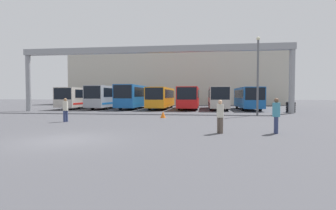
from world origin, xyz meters
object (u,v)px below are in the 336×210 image
bus_slot_1 (108,96)px  pedestrian_near_right (220,116)px  pedestrian_mid_right (65,109)px  bus_slot_6 (248,97)px  bus_slot_3 (161,97)px  tire_stack (291,107)px  pedestrian_near_center (276,115)px  bus_slot_2 (135,95)px  bus_slot_0 (83,97)px  bus_slot_5 (218,97)px  lamp_post (258,73)px  traffic_cone (163,114)px  bus_slot_4 (189,97)px

bus_slot_1 → pedestrian_near_right: bearing=-57.6°
pedestrian_mid_right → bus_slot_6: bearing=170.4°
bus_slot_3 → tire_stack: (15.80, -6.05, -1.13)m
bus_slot_3 → pedestrian_near_center: (9.71, -23.21, -0.77)m
pedestrian_mid_right → pedestrian_near_center: size_ratio=0.96×
pedestrian_near_center → bus_slot_2: bearing=-139.5°
pedestrian_near_center → pedestrian_near_right: size_ratio=1.05×
bus_slot_0 → pedestrian_near_right: (18.81, -23.64, -0.82)m
bus_slot_5 → pedestrian_near_right: bus_slot_5 is taller
bus_slot_2 → lamp_post: bearing=-35.7°
bus_slot_0 → bus_slot_3: size_ratio=1.02×
traffic_cone → bus_slot_6: bearing=56.6°
pedestrian_near_right → traffic_cone: 9.68m
bus_slot_3 → bus_slot_5: 7.97m
bus_slot_3 → tire_stack: size_ratio=9.63×
pedestrian_near_center → bus_slot_0: bearing=-127.0°
bus_slot_2 → bus_slot_5: 11.96m
bus_slot_1 → bus_slot_6: size_ratio=1.09×
pedestrian_near_right → bus_slot_1: bearing=-11.9°
bus_slot_3 → tire_stack: bus_slot_3 is taller
bus_slot_0 → bus_slot_4: bus_slot_4 is taller
traffic_cone → tire_stack: (13.26, 8.83, 0.31)m
bus_slot_3 → lamp_post: size_ratio=1.52×
bus_slot_1 → lamp_post: 22.05m
bus_slot_3 → pedestrian_mid_right: bearing=-102.0°
bus_slot_5 → pedestrian_mid_right: (-12.04, -19.18, -0.83)m
bus_slot_0 → bus_slot_2: bus_slot_2 is taller
pedestrian_mid_right → bus_slot_5: bearing=179.1°
bus_slot_1 → traffic_cone: bus_slot_1 is taller
bus_slot_5 → pedestrian_near_center: bearing=-85.7°
bus_slot_3 → bus_slot_6: bus_slot_3 is taller
bus_slot_4 → pedestrian_mid_right: (-8.06, -19.40, -0.82)m
bus_slot_4 → lamp_post: lamp_post is taller
pedestrian_mid_right → pedestrian_near_right: size_ratio=1.01×
bus_slot_5 → pedestrian_mid_right: 22.66m
bus_slot_2 → lamp_post: 18.86m
bus_slot_2 → bus_slot_6: size_ratio=1.15×
bus_slot_2 → pedestrian_near_right: 26.06m
bus_slot_1 → bus_slot_5: size_ratio=0.97×
tire_stack → lamp_post: (-4.57, -4.71, 3.57)m
bus_slot_3 → bus_slot_5: bus_slot_5 is taller
bus_slot_0 → bus_slot_3: bearing=-0.6°
bus_slot_4 → bus_slot_0: bearing=-179.6°
bus_slot_6 → pedestrian_near_right: (-5.10, -22.91, -0.80)m
bus_slot_2 → pedestrian_near_right: bearing=-65.4°
pedestrian_near_center → traffic_cone: size_ratio=3.10×
pedestrian_near_right → lamp_post: size_ratio=0.23×
bus_slot_1 → bus_slot_6: (19.92, -0.45, -0.15)m
bus_slot_5 → tire_stack: bearing=-37.7°
bus_slot_4 → lamp_post: (7.24, -10.97, 2.42)m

